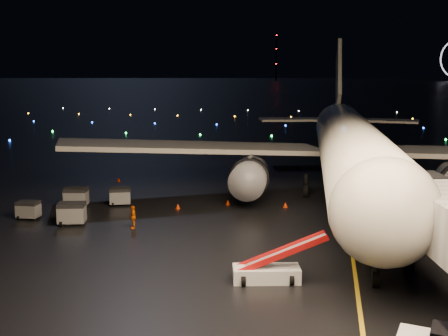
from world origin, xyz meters
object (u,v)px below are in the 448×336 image
at_px(airliner, 350,112).
at_px(baggage_cart_2, 76,197).
at_px(baggage_cart_0, 120,197).
at_px(baggage_cart_1, 72,214).
at_px(crew_c, 133,217).
at_px(baggage_cart_3, 28,210).
at_px(belt_loader, 267,258).

height_order(airliner, baggage_cart_2, airliner).
height_order(airliner, baggage_cart_0, airliner).
relative_size(airliner, baggage_cart_1, 27.73).
relative_size(crew_c, baggage_cart_2, 0.91).
bearing_deg(baggage_cart_1, crew_c, -15.79).
distance_m(baggage_cart_1, baggage_cart_3, 4.73).
bearing_deg(baggage_cart_1, baggage_cart_2, 97.98).
xyz_separation_m(crew_c, baggage_cart_2, (-7.97, 6.20, -0.07)).
distance_m(baggage_cart_0, baggage_cart_1, 7.60).
xyz_separation_m(belt_loader, baggage_cart_2, (-20.15, 16.08, -0.57)).
bearing_deg(crew_c, airliner, 120.22).
distance_m(belt_loader, baggage_cart_0, 23.88).
bearing_deg(baggage_cart_0, baggage_cart_1, -120.79).
xyz_separation_m(crew_c, baggage_cart_1, (-5.56, 0.19, -0.03)).
bearing_deg(crew_c, baggage_cart_1, -105.43).
height_order(belt_loader, baggage_cart_3, belt_loader).
relative_size(belt_loader, baggage_cart_0, 3.09).
bearing_deg(belt_loader, baggage_cart_2, 129.55).
relative_size(baggage_cart_1, baggage_cart_3, 1.20).
xyz_separation_m(belt_loader, baggage_cart_3, (-22.36, 11.10, -0.69)).
distance_m(baggage_cart_2, baggage_cart_3, 5.44).
relative_size(baggage_cart_0, baggage_cart_1, 0.89).
bearing_deg(airliner, belt_loader, -103.87).
bearing_deg(airliner, crew_c, -138.17).
distance_m(crew_c, baggage_cart_2, 10.10).
bearing_deg(baggage_cart_2, crew_c, -47.12).
distance_m(baggage_cart_1, baggage_cart_2, 6.48).
bearing_deg(baggage_cart_3, crew_c, -8.73).
bearing_deg(baggage_cart_1, airliner, 21.96).
height_order(belt_loader, baggage_cart_2, belt_loader).
bearing_deg(baggage_cart_1, baggage_cart_3, 153.47).
relative_size(belt_loader, crew_c, 3.11).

